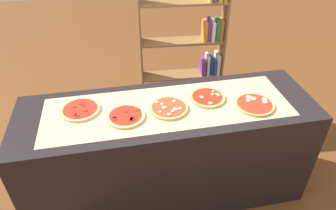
{
  "coord_description": "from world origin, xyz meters",
  "views": [
    {
      "loc": [
        -0.35,
        -1.77,
        2.23
      ],
      "look_at": [
        0.0,
        0.0,
        0.92
      ],
      "focal_mm": 32.79,
      "sensor_mm": 36.0,
      "label": 1
    }
  ],
  "objects_px": {
    "pizza_pepperoni_1": "(126,116)",
    "pizza_mushroom_2": "(169,108)",
    "bookshelf": "(194,43)",
    "pizza_pepperoni_0": "(80,109)",
    "pizza_mushroom_3": "(207,97)",
    "pizza_mozzarella_4": "(254,104)"
  },
  "relations": [
    {
      "from": "pizza_mushroom_3",
      "to": "pizza_mozzarella_4",
      "type": "relative_size",
      "value": 0.95
    },
    {
      "from": "pizza_mushroom_2",
      "to": "bookshelf",
      "type": "distance_m",
      "value": 1.35
    },
    {
      "from": "pizza_pepperoni_1",
      "to": "pizza_mushroom_2",
      "type": "height_order",
      "value": "pizza_mushroom_2"
    },
    {
      "from": "pizza_pepperoni_0",
      "to": "pizza_mushroom_3",
      "type": "bearing_deg",
      "value": -1.79
    },
    {
      "from": "pizza_mushroom_2",
      "to": "pizza_pepperoni_1",
      "type": "bearing_deg",
      "value": -173.7
    },
    {
      "from": "pizza_pepperoni_1",
      "to": "pizza_mozzarella_4",
      "type": "height_order",
      "value": "pizza_mozzarella_4"
    },
    {
      "from": "pizza_mushroom_3",
      "to": "pizza_pepperoni_0",
      "type": "bearing_deg",
      "value": 178.21
    },
    {
      "from": "pizza_pepperoni_1",
      "to": "pizza_mushroom_3",
      "type": "bearing_deg",
      "value": 10.0
    },
    {
      "from": "pizza_mushroom_3",
      "to": "pizza_pepperoni_1",
      "type": "bearing_deg",
      "value": -170.0
    },
    {
      "from": "bookshelf",
      "to": "pizza_mushroom_3",
      "type": "bearing_deg",
      "value": -100.39
    },
    {
      "from": "pizza_pepperoni_0",
      "to": "pizza_pepperoni_1",
      "type": "relative_size",
      "value": 1.03
    },
    {
      "from": "pizza_mozzarella_4",
      "to": "bookshelf",
      "type": "relative_size",
      "value": 0.17
    },
    {
      "from": "pizza_mushroom_3",
      "to": "pizza_mushroom_2",
      "type": "bearing_deg",
      "value": -166.39
    },
    {
      "from": "pizza_pepperoni_0",
      "to": "pizza_mushroom_2",
      "type": "bearing_deg",
      "value": -9.54
    },
    {
      "from": "pizza_mozzarella_4",
      "to": "pizza_mushroom_3",
      "type": "bearing_deg",
      "value": 153.67
    },
    {
      "from": "pizza_mushroom_2",
      "to": "pizza_mozzarella_4",
      "type": "distance_m",
      "value": 0.63
    },
    {
      "from": "pizza_pepperoni_1",
      "to": "bookshelf",
      "type": "relative_size",
      "value": 0.16
    },
    {
      "from": "pizza_pepperoni_1",
      "to": "pizza_mozzarella_4",
      "type": "bearing_deg",
      "value": -2.72
    },
    {
      "from": "pizza_pepperoni_0",
      "to": "pizza_mushroom_3",
      "type": "xyz_separation_m",
      "value": [
        0.94,
        -0.03,
        -0.0
      ]
    },
    {
      "from": "pizza_pepperoni_1",
      "to": "pizza_mozzarella_4",
      "type": "xyz_separation_m",
      "value": [
        0.94,
        -0.04,
        0.0
      ]
    },
    {
      "from": "pizza_pepperoni_1",
      "to": "pizza_mushroom_2",
      "type": "xyz_separation_m",
      "value": [
        0.31,
        0.03,
        0.0
      ]
    },
    {
      "from": "pizza_mushroom_2",
      "to": "bookshelf",
      "type": "relative_size",
      "value": 0.17
    }
  ]
}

